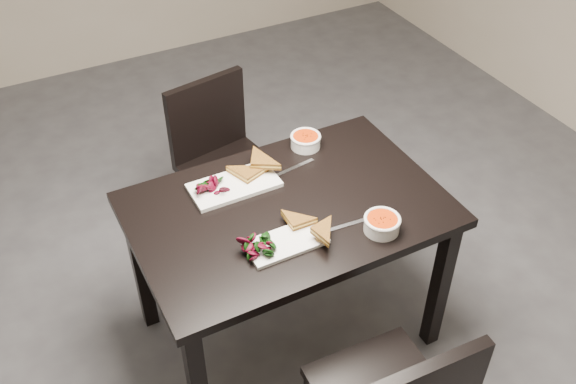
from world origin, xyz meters
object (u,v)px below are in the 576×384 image
object	(u,v)px
plate_far	(234,185)
soup_bowl_near	(382,223)
table	(288,225)
soup_bowl_far	(306,140)
chair_far	(221,154)
plate_near	(286,242)

from	to	relation	value
plate_far	soup_bowl_near	bearing A→B (deg)	-51.71
soup_bowl_near	table	bearing A→B (deg)	130.91
plate_far	soup_bowl_far	world-z (taller)	soup_bowl_far
soup_bowl_near	chair_far	bearing A→B (deg)	101.61
chair_far	soup_bowl_near	xyz separation A→B (m)	(0.21, -1.04, 0.30)
plate_far	table	bearing A→B (deg)	-55.71
table	soup_bowl_near	xyz separation A→B (m)	(0.24, -0.28, 0.13)
chair_far	plate_far	size ratio (longest dim) A/B	2.41
table	plate_far	world-z (taller)	plate_far
table	soup_bowl_near	bearing A→B (deg)	-49.09
chair_far	plate_near	size ratio (longest dim) A/B	2.92
plate_near	soup_bowl_far	world-z (taller)	soup_bowl_far
plate_near	soup_bowl_near	distance (m)	0.36
chair_far	plate_near	xyz separation A→B (m)	(-0.13, -0.94, 0.27)
plate_far	soup_bowl_far	distance (m)	0.40
table	plate_near	bearing A→B (deg)	-119.78
plate_far	plate_near	bearing A→B (deg)	-84.97
plate_far	soup_bowl_far	bearing A→B (deg)	15.93
soup_bowl_far	plate_near	bearing A→B (deg)	-125.52
table	soup_bowl_far	bearing A→B (deg)	51.48
table	chair_far	xyz separation A→B (m)	(0.03, 0.76, -0.17)
plate_near	plate_far	world-z (taller)	plate_far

